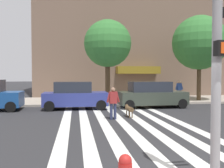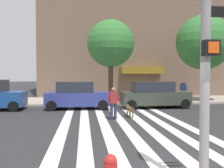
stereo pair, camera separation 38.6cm
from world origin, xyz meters
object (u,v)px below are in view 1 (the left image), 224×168
parked_car_behind_first (75,96)px  pedestrian_dog_walker (113,101)px  street_tree_nearest (108,44)px  street_tree_middle (199,43)px  dog_on_leash (129,109)px  parked_car_third_in_line (151,95)px  pedestrian_bystander (179,89)px  traffic_light_pole (219,8)px

parked_car_behind_first → pedestrian_dog_walker: size_ratio=2.57×
parked_car_behind_first → street_tree_nearest: (2.57, 2.79, 3.83)m
street_tree_nearest → street_tree_middle: street_tree_middle is taller
street_tree_middle → dog_on_leash: (-7.44, -6.57, -4.52)m
parked_car_third_in_line → street_tree_nearest: 5.46m
pedestrian_bystander → parked_car_behind_first: bearing=-158.3°
pedestrian_dog_walker → dog_on_leash: (0.95, 0.55, -0.48)m
street_tree_nearest → street_tree_middle: size_ratio=0.91×
parked_car_behind_first → street_tree_middle: size_ratio=0.60×
street_tree_nearest → street_tree_middle: 7.77m
pedestrian_bystander → pedestrian_dog_walker: bearing=-131.9°
street_tree_middle → dog_on_leash: street_tree_middle is taller
parked_car_behind_first → dog_on_leash: (2.90, -3.64, -0.45)m
pedestrian_dog_walker → dog_on_leash: size_ratio=1.48×
traffic_light_pole → dog_on_leash: 9.19m
traffic_light_pole → pedestrian_bystander: size_ratio=3.54×
parked_car_behind_first → dog_on_leash: bearing=-51.5°
street_tree_middle → pedestrian_dog_walker: (-8.39, -7.12, -4.04)m
pedestrian_dog_walker → dog_on_leash: 1.19m
street_tree_middle → pedestrian_dog_walker: size_ratio=4.32×
street_tree_nearest → parked_car_behind_first: bearing=-132.7°
parked_car_behind_first → street_tree_middle: (10.34, 2.93, 4.07)m
pedestrian_dog_walker → pedestrian_bystander: bearing=48.1°
parked_car_third_in_line → parked_car_behind_first: bearing=180.0°
traffic_light_pole → parked_car_behind_first: bearing=102.5°
parked_car_third_in_line → street_tree_nearest: (-2.71, 2.79, 3.83)m
parked_car_third_in_line → pedestrian_bystander: (3.57, 3.52, 0.18)m
parked_car_third_in_line → street_tree_nearest: street_tree_nearest is taller
street_tree_middle → pedestrian_dog_walker: street_tree_middle is taller
traffic_light_pole → pedestrian_dog_walker: bearing=95.4°
pedestrian_bystander → traffic_light_pole: bearing=-111.2°
traffic_light_pole → pedestrian_dog_walker: 8.55m
pedestrian_dog_walker → pedestrian_bystander: (6.91, 7.70, 0.15)m
pedestrian_dog_walker → pedestrian_bystander: size_ratio=1.00×
pedestrian_dog_walker → dog_on_leash: pedestrian_dog_walker is taller
parked_car_third_in_line → dog_on_leash: parked_car_third_in_line is taller
street_tree_middle → pedestrian_dog_walker: 11.72m
traffic_light_pole → parked_car_behind_first: 12.87m
street_tree_middle → dog_on_leash: bearing=-138.5°
dog_on_leash → street_tree_nearest: bearing=92.9°
parked_car_behind_first → street_tree_nearest: 5.39m
dog_on_leash → pedestrian_bystander: bearing=50.2°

